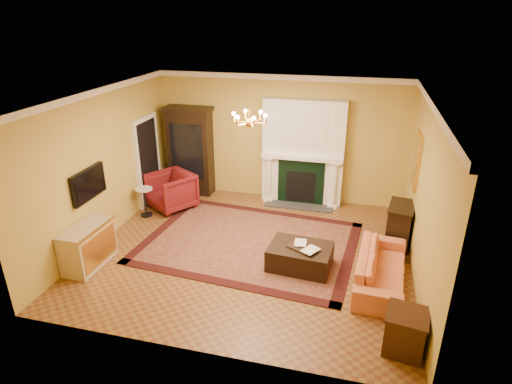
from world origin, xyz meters
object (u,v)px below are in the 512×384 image
(pedestal_table, at_px, (145,200))
(leather_ottoman, at_px, (300,256))
(china_cabinet, at_px, (191,153))
(commode, at_px, (88,246))
(console_table, at_px, (399,226))
(wingback_armchair, at_px, (171,189))
(end_table, at_px, (405,333))
(coral_sofa, at_px, (382,263))

(pedestal_table, distance_m, leather_ottoman, 3.93)
(china_cabinet, xyz_separation_m, commode, (-0.54, -3.68, -0.66))
(console_table, bearing_deg, wingback_armchair, -176.95)
(china_cabinet, distance_m, commode, 3.77)
(china_cabinet, relative_size, end_table, 3.57)
(wingback_armchair, xyz_separation_m, commode, (-0.43, -2.65, -0.09))
(wingback_armchair, bearing_deg, leather_ottoman, 5.19)
(wingback_armchair, bearing_deg, commode, -65.83)
(commode, relative_size, console_table, 1.25)
(wingback_armchair, bearing_deg, console_table, 27.67)
(pedestal_table, height_order, console_table, console_table)
(wingback_armchair, xyz_separation_m, pedestal_table, (-0.40, -0.54, -0.08))
(coral_sofa, bearing_deg, end_table, -165.23)
(commode, bearing_deg, coral_sofa, 8.93)
(wingback_armchair, height_order, commode, wingback_armchair)
(china_cabinet, distance_m, pedestal_table, 1.78)
(wingback_armchair, relative_size, pedestal_table, 1.41)
(coral_sofa, relative_size, leather_ottoman, 1.79)
(commode, height_order, console_table, console_table)
(pedestal_table, height_order, commode, commode)
(china_cabinet, distance_m, wingback_armchair, 1.18)
(commode, distance_m, leather_ottoman, 3.85)
(end_table, bearing_deg, console_table, 88.85)
(console_table, bearing_deg, commode, -150.02)
(wingback_armchair, height_order, leather_ottoman, wingback_armchair)
(china_cabinet, xyz_separation_m, console_table, (4.97, -1.54, -0.63))
(china_cabinet, xyz_separation_m, coral_sofa, (4.62, -2.95, -0.67))
(commode, xyz_separation_m, coral_sofa, (5.16, 0.72, -0.00))
(wingback_armchair, xyz_separation_m, end_table, (5.02, -3.49, -0.18))
(end_table, bearing_deg, china_cabinet, 137.37)
(china_cabinet, distance_m, leather_ottoman, 4.35)
(china_cabinet, xyz_separation_m, end_table, (4.91, -4.52, -0.76))
(pedestal_table, distance_m, commode, 2.11)
(end_table, relative_size, leather_ottoman, 0.53)
(coral_sofa, relative_size, end_table, 3.34)
(china_cabinet, distance_m, end_table, 6.72)
(end_table, height_order, leather_ottoman, end_table)
(leather_ottoman, bearing_deg, wingback_armchair, 156.77)
(china_cabinet, relative_size, coral_sofa, 1.07)
(wingback_armchair, relative_size, console_table, 1.14)
(china_cabinet, bearing_deg, console_table, -17.97)
(console_table, relative_size, leather_ottoman, 0.76)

